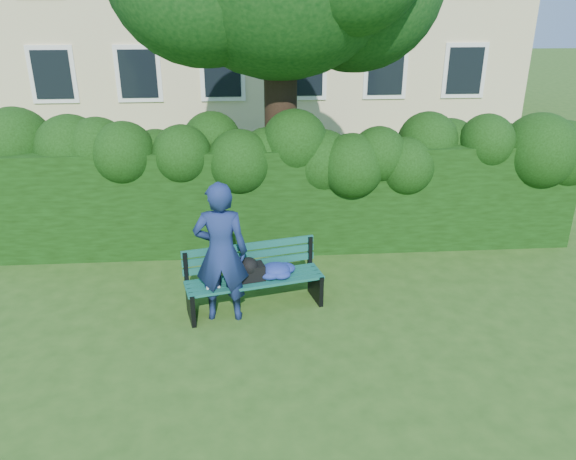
{
  "coord_description": "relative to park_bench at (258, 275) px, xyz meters",
  "views": [
    {
      "loc": [
        -0.56,
        -6.86,
        4.09
      ],
      "look_at": [
        0.0,
        0.6,
        0.95
      ],
      "focal_mm": 35.0,
      "sensor_mm": 36.0,
      "label": 1
    }
  ],
  "objects": [
    {
      "name": "ground",
      "position": [
        0.45,
        -0.1,
        -0.5
      ],
      "size": [
        80.0,
        80.0,
        0.0
      ],
      "primitive_type": "plane",
      "color": "#2A4F18",
      "rests_on": "ground"
    },
    {
      "name": "man_reading",
      "position": [
        -0.48,
        -0.25,
        0.48
      ],
      "size": [
        0.73,
        0.5,
        1.95
      ],
      "primitive_type": "imported",
      "rotation": [
        0.0,
        0.0,
        3.09
      ],
      "color": "navy",
      "rests_on": "ground"
    },
    {
      "name": "park_bench",
      "position": [
        0.0,
        0.0,
        0.0
      ],
      "size": [
        1.97,
        0.97,
        0.89
      ],
      "rotation": [
        0.0,
        0.0,
        0.23
      ],
      "color": "#0D4136",
      "rests_on": "ground"
    },
    {
      "name": "hedge",
      "position": [
        0.45,
        2.1,
        0.4
      ],
      "size": [
        10.0,
        1.0,
        1.8
      ],
      "color": "black",
      "rests_on": "ground"
    }
  ]
}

